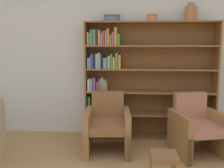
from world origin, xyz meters
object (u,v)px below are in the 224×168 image
(bowl_brass, at_px, (112,18))
(armchair_cushioned, at_px, (196,127))
(footstool, at_px, (164,161))
(bowl_sage, at_px, (152,17))
(armchair_leather, at_px, (107,125))
(bookshelf, at_px, (136,82))
(vase_tall, at_px, (191,13))

(bowl_brass, distance_m, armchair_cushioned, 2.09)
(footstool, bearing_deg, bowl_sage, 91.67)
(bowl_sage, bearing_deg, footstool, -88.33)
(bowl_sage, relative_size, armchair_leather, 0.20)
(bookshelf, distance_m, armchair_cushioned, 1.17)
(bowl_sage, xyz_separation_m, armchair_leather, (-0.65, -0.56, -1.59))
(footstool, bearing_deg, armchair_cushioned, 57.89)
(armchair_cushioned, xyz_separation_m, footstool, (-0.57, -0.91, -0.09))
(bowl_brass, relative_size, bowl_sage, 1.65)
(bookshelf, bearing_deg, footstool, -79.45)
(vase_tall, relative_size, armchair_leather, 0.32)
(bowl_brass, bearing_deg, footstool, -65.38)
(bowl_brass, relative_size, vase_tall, 1.01)
(armchair_cushioned, bearing_deg, vase_tall, -101.35)
(bookshelf, height_order, bowl_sage, bowl_sage)
(armchair_leather, relative_size, armchair_cushioned, 1.00)
(vase_tall, bearing_deg, armchair_cushioned, -87.76)
(bowl_sage, bearing_deg, bookshelf, 176.37)
(bowl_sage, height_order, armchair_cushioned, bowl_sage)
(armchair_leather, relative_size, footstool, 2.25)
(bowl_brass, distance_m, bowl_sage, 0.63)
(bookshelf, bearing_deg, armchair_leather, -126.01)
(bowl_brass, distance_m, footstool, 2.33)
(bowl_brass, bearing_deg, bookshelf, 2.14)
(bowl_sage, xyz_separation_m, footstool, (0.04, -1.48, -1.68))
(vase_tall, bearing_deg, footstool, -110.45)
(bowl_sage, bearing_deg, armchair_leather, -139.31)
(bookshelf, relative_size, armchair_cushioned, 2.49)
(vase_tall, distance_m, armchair_cushioned, 1.74)
(armchair_leather, bearing_deg, footstool, 123.44)
(armchair_leather, bearing_deg, bowl_brass, -96.06)
(vase_tall, bearing_deg, bowl_brass, -180.00)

